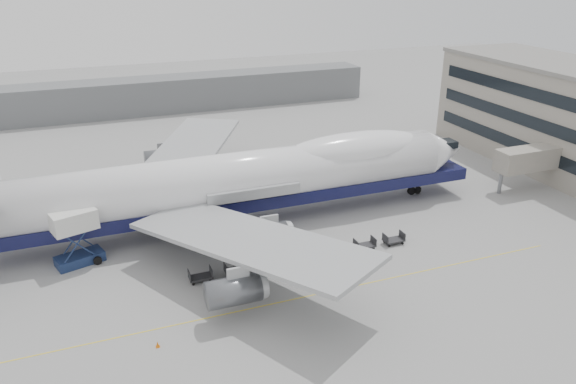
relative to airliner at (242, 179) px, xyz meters
name	(u,v)px	position (x,y,z in m)	size (l,w,h in m)	color
ground	(271,269)	(-0.64, -12.00, -5.62)	(260.00, 260.00, 0.00)	gray
apron_line	(293,299)	(-0.64, -18.00, -5.62)	(60.00, 0.15, 0.01)	gold
hangar	(110,99)	(-10.64, 58.00, -2.12)	(110.00, 8.00, 7.00)	slate
airliner	(242,179)	(0.00, 0.00, 0.00)	(67.00, 55.30, 19.98)	white
catering_truck	(76,234)	(-19.12, -3.48, -2.19)	(5.28, 4.28, 6.06)	navy
traffic_cone	(158,344)	(-13.68, -20.49, -5.38)	(0.36, 0.36, 0.52)	#D9650B
dolly_0	(200,276)	(-8.02, -11.61, -5.09)	(2.30, 1.35, 1.30)	#2D2D30
dolly_1	(236,270)	(-4.33, -11.61, -5.09)	(2.30, 1.35, 1.30)	#2D2D30
dolly_2	(270,263)	(-0.63, -11.61, -5.09)	(2.30, 1.35, 1.30)	#2D2D30
dolly_3	(303,257)	(3.07, -11.61, -5.09)	(2.30, 1.35, 1.30)	#2D2D30
dolly_4	(334,251)	(6.76, -11.61, -5.09)	(2.30, 1.35, 1.30)	#2D2D30
dolly_5	(365,245)	(10.46, -11.61, -5.09)	(2.30, 1.35, 1.30)	#2D2D30
dolly_6	(394,239)	(14.15, -11.61, -5.09)	(2.30, 1.35, 1.30)	#2D2D30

